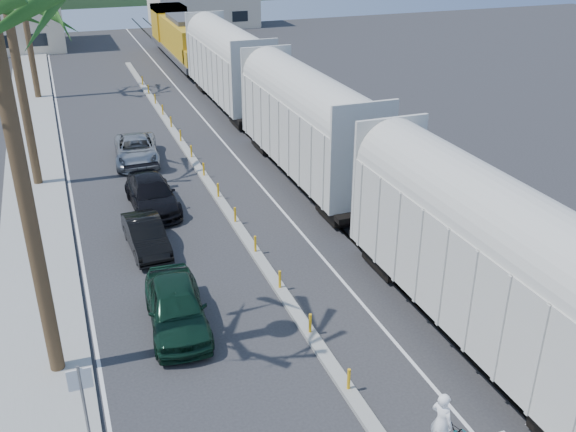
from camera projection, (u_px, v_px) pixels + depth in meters
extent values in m
cube|color=gray|center=(34.00, 165.00, 35.74)|extent=(3.00, 90.00, 0.15)
cube|color=black|center=(239.00, 126.00, 42.31)|extent=(0.12, 100.00, 0.06)
cube|color=black|center=(260.00, 124.00, 42.76)|extent=(0.12, 100.00, 0.06)
cube|color=gray|center=(204.00, 177.00, 34.18)|extent=(0.45, 60.00, 0.15)
cylinder|color=gold|center=(349.00, 379.00, 18.76)|extent=(0.10, 0.10, 0.70)
cylinder|color=gold|center=(310.00, 323.00, 21.30)|extent=(0.10, 0.10, 0.70)
cylinder|color=gold|center=(280.00, 279.00, 23.84)|extent=(0.10, 0.10, 0.70)
cylinder|color=gold|center=(255.00, 244.00, 26.38)|extent=(0.10, 0.10, 0.70)
cylinder|color=gold|center=(235.00, 215.00, 28.92)|extent=(0.10, 0.10, 0.70)
cylinder|color=gold|center=(218.00, 190.00, 31.46)|extent=(0.10, 0.10, 0.70)
cylinder|color=gold|center=(204.00, 169.00, 33.99)|extent=(0.10, 0.10, 0.70)
cylinder|color=gold|center=(191.00, 151.00, 36.53)|extent=(0.10, 0.10, 0.70)
cylinder|color=gold|center=(180.00, 136.00, 39.07)|extent=(0.10, 0.10, 0.70)
cylinder|color=gold|center=(171.00, 122.00, 41.61)|extent=(0.10, 0.10, 0.70)
cylinder|color=gold|center=(163.00, 110.00, 44.15)|extent=(0.10, 0.10, 0.70)
cylinder|color=gold|center=(155.00, 99.00, 46.69)|extent=(0.10, 0.10, 0.70)
cylinder|color=gold|center=(148.00, 89.00, 49.23)|extent=(0.10, 0.10, 0.70)
cylinder|color=gold|center=(142.00, 80.00, 51.76)|extent=(0.10, 0.10, 0.70)
cube|color=silver|center=(66.00, 162.00, 36.30)|extent=(0.12, 90.00, 0.01)
cube|color=silver|center=(225.00, 144.00, 39.22)|extent=(0.12, 90.00, 0.01)
cube|color=beige|center=(484.00, 270.00, 20.12)|extent=(3.00, 12.88, 3.40)
cylinder|color=beige|center=(492.00, 221.00, 19.39)|extent=(2.90, 12.58, 2.90)
cube|color=black|center=(475.00, 328.00, 21.07)|extent=(2.60, 12.88, 1.00)
cube|color=beige|center=(307.00, 131.00, 32.81)|extent=(3.00, 12.88, 3.40)
cylinder|color=beige|center=(307.00, 98.00, 32.08)|extent=(2.90, 12.58, 2.90)
cube|color=black|center=(306.00, 171.00, 33.76)|extent=(2.60, 12.88, 1.00)
cube|color=beige|center=(228.00, 69.00, 45.51)|extent=(3.00, 12.88, 3.40)
cylinder|color=beige|center=(227.00, 45.00, 44.77)|extent=(2.90, 12.58, 2.90)
cube|color=black|center=(229.00, 100.00, 46.45)|extent=(2.60, 12.88, 1.00)
cube|color=#4C4C4F|center=(183.00, 51.00, 59.76)|extent=(3.00, 17.00, 0.50)
cube|color=#C69313|center=(184.00, 36.00, 58.24)|extent=(2.70, 12.24, 2.60)
cube|color=#C69313|center=(169.00, 22.00, 63.85)|extent=(3.00, 3.74, 3.20)
cube|color=black|center=(183.00, 58.00, 60.01)|extent=(2.60, 13.60, 0.90)
cylinder|color=brown|center=(28.00, 210.00, 17.48)|extent=(0.44, 0.44, 11.00)
cylinder|color=brown|center=(22.00, 90.00, 31.14)|extent=(0.44, 0.44, 10.00)
cylinder|color=brown|center=(25.00, 17.00, 46.04)|extent=(0.44, 0.44, 12.00)
cylinder|color=slate|center=(86.00, 414.00, 16.04)|extent=(0.08, 0.08, 3.00)
cube|color=silver|center=(80.00, 379.00, 15.57)|extent=(0.60, 0.04, 0.60)
imported|color=black|center=(176.00, 307.00, 21.64)|extent=(2.56, 5.02, 1.62)
imported|color=black|center=(146.00, 235.00, 26.71)|extent=(1.81, 4.16, 1.32)
imported|color=black|center=(152.00, 194.00, 30.41)|extent=(2.37, 5.17, 1.46)
imported|color=#A1A3A6|center=(136.00, 150.00, 36.09)|extent=(3.33, 5.55, 1.42)
imported|color=white|center=(442.00, 422.00, 15.91)|extent=(0.88, 0.78, 1.74)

